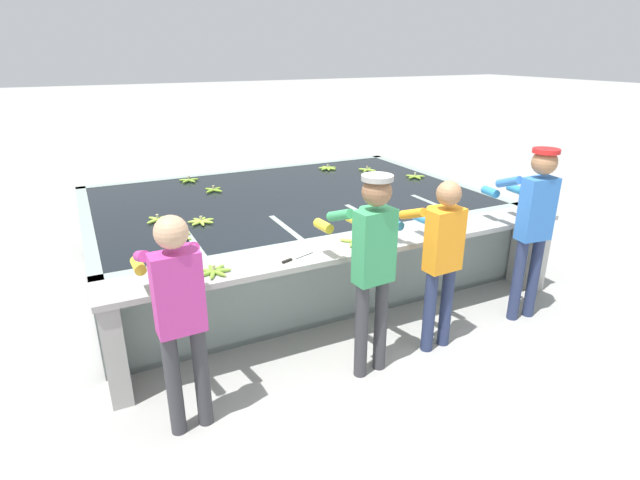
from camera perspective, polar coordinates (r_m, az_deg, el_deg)
ground_plane at (r=4.88m, az=5.94°, el=-11.32°), size 80.00×80.00×0.00m
wash_tank at (r=6.31m, az=-3.63°, el=1.04°), size 4.67×3.18×0.92m
work_ledge at (r=4.74m, az=4.80°, el=-3.35°), size 4.67×0.45×0.92m
worker_0 at (r=3.52m, az=-15.87°, el=-7.36°), size 0.42×0.72×1.64m
worker_1 at (r=3.99m, az=5.92°, el=-1.92°), size 0.45×0.74×1.73m
worker_2 at (r=4.49m, az=13.59°, el=-1.31°), size 0.43×0.72×1.59m
worker_3 at (r=5.26m, az=23.17°, el=2.36°), size 0.46×0.74×1.75m
banana_bunch_floating_0 at (r=4.93m, az=-15.85°, el=0.33°), size 0.27×0.27×0.08m
banana_bunch_floating_1 at (r=5.32m, az=-13.42°, el=2.09°), size 0.28×0.28×0.08m
banana_bunch_floating_2 at (r=7.48m, az=5.41°, el=7.99°), size 0.24×0.24×0.08m
banana_bunch_floating_3 at (r=7.07m, az=-14.75°, el=6.63°), size 0.27×0.28×0.08m
banana_bunch_floating_4 at (r=7.17m, az=10.81°, el=7.14°), size 0.28×0.27×0.08m
banana_bunch_floating_5 at (r=6.50m, az=-12.06°, el=5.62°), size 0.25×0.25×0.08m
banana_bunch_floating_6 at (r=5.50m, az=-18.06°, el=2.24°), size 0.26×0.26×0.08m
banana_bunch_floating_7 at (r=7.56m, az=0.88°, el=8.21°), size 0.28×0.28×0.08m
banana_bunch_ledge_0 at (r=4.10m, az=-12.03°, el=-3.52°), size 0.28×0.28×0.08m
banana_bunch_ledge_1 at (r=4.64m, az=3.92°, el=-0.13°), size 0.23×0.23×0.08m
knife_0 at (r=4.28m, az=-3.08°, el=-2.13°), size 0.34×0.15×0.02m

